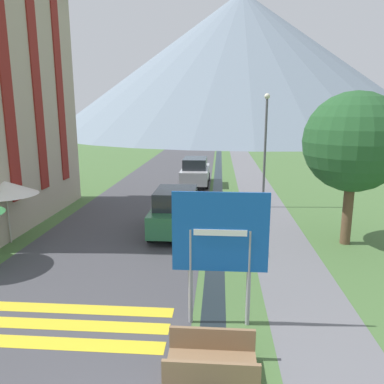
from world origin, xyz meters
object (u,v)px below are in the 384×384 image
cafe_umbrella_middle_white (5,188)px  tree_by_path (354,142)px  parked_car_far (195,171)px  cafe_chair_far_left (13,221)px  cafe_chair_far_right (18,220)px  footbridge (211,364)px  parked_car_near (176,211)px  road_sign (220,241)px  streetlamp (265,142)px

cafe_umbrella_middle_white → tree_by_path: (12.45, 0.83, 1.65)m
parked_car_far → tree_by_path: tree_by_path is taller
parked_car_far → cafe_chair_far_left: size_ratio=5.24×
cafe_chair_far_right → cafe_umbrella_middle_white: 2.05m
footbridge → parked_car_near: parked_car_near is taller
parked_car_far → footbridge: bearing=-85.3°
cafe_chair_far_right → footbridge: bearing=-59.3°
footbridge → parked_car_near: (-1.60, 8.25, 0.68)m
road_sign → cafe_umbrella_middle_white: size_ratio=1.34×
tree_by_path → cafe_umbrella_middle_white: bearing=-176.2°
tree_by_path → road_sign: bearing=-129.1°
cafe_chair_far_right → cafe_umbrella_middle_white: cafe_umbrella_middle_white is taller
road_sign → cafe_chair_far_left: bearing=144.4°
parked_car_near → streetlamp: size_ratio=0.69×
cafe_chair_far_right → tree_by_path: bearing=-16.7°
parked_car_far → tree_by_path: 12.81m
road_sign → footbridge: size_ratio=1.84×
footbridge → streetlamp: (2.33, 12.67, 3.09)m
parked_car_far → cafe_chair_far_left: 12.53m
parked_car_near → cafe_chair_far_right: (-6.45, -0.34, -0.40)m
cafe_chair_far_left → cafe_umbrella_middle_white: cafe_umbrella_middle_white is taller
parked_car_far → tree_by_path: (6.29, -10.80, 2.83)m
parked_car_near → streetlamp: bearing=48.4°
streetlamp → tree_by_path: size_ratio=1.02×
cafe_chair_far_left → road_sign: bearing=-27.2°
road_sign → parked_car_far: 16.65m
cafe_chair_far_right → tree_by_path: 13.25m
streetlamp → parked_car_far: bearing=124.3°
parked_car_far → cafe_chair_far_right: bearing=-122.3°
cafe_chair_far_right → streetlamp: streetlamp is taller
parked_car_far → tree_by_path: bearing=-59.8°
cafe_chair_far_left → footbridge: bearing=-35.0°
parked_car_far → road_sign: bearing=-84.4°
parked_car_near → cafe_umbrella_middle_white: cafe_umbrella_middle_white is taller
cafe_chair_far_left → cafe_chair_far_right: same height
road_sign → tree_by_path: (4.66, 5.73, 1.73)m
cafe_chair_far_right → tree_by_path: (12.84, -0.43, 3.23)m
road_sign → streetlamp: (2.20, 10.93, 1.30)m
streetlamp → cafe_umbrella_middle_white: bearing=-148.9°
parked_car_near → tree_by_path: (6.39, -0.77, 2.83)m
parked_car_far → streetlamp: streetlamp is taller
footbridge → parked_car_far: bearing=94.7°
cafe_chair_far_left → streetlamp: bearing=34.1°
parked_car_far → tree_by_path: size_ratio=0.81×
cafe_chair_far_left → cafe_umbrella_middle_white: (0.44, -0.99, 1.57)m
road_sign → streetlamp: size_ratio=0.55×
cafe_umbrella_middle_white → cafe_chair_far_left: bearing=114.1°
road_sign → cafe_umbrella_middle_white: road_sign is taller
footbridge → road_sign: bearing=85.7°
parked_car_far → cafe_chair_far_right: size_ratio=5.24×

